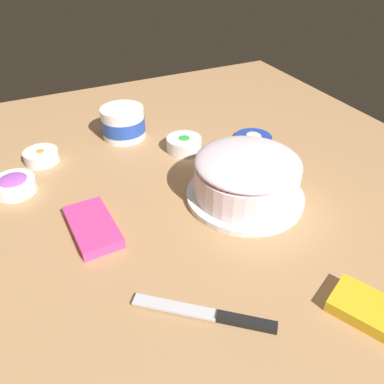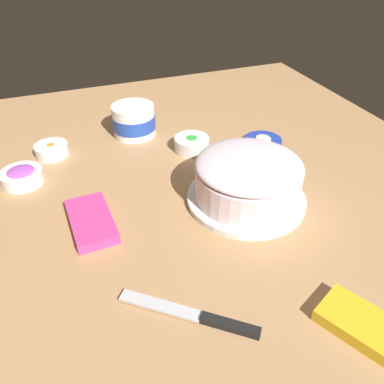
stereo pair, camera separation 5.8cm
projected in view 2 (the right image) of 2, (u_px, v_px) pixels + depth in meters
ground_plane at (163, 207)px, 0.85m from camera, size 1.54×1.54×0.00m
frosted_cake at (248, 181)px, 0.84m from camera, size 0.26×0.26×0.12m
frosting_tub at (134, 120)px, 1.10m from camera, size 0.12×0.12×0.09m
frosting_tub_lid at (263, 140)px, 1.08m from camera, size 0.11×0.11×0.02m
spreading_knife at (201, 317)px, 0.61m from camera, size 0.16×0.19×0.01m
sprinkle_bowl_rainbow at (22, 176)px, 0.92m from camera, size 0.10×0.10×0.04m
sprinkle_bowl_green at (192, 143)px, 1.04m from camera, size 0.09×0.09×0.04m
sprinkle_bowl_orange at (52, 149)px, 1.02m from camera, size 0.09×0.09×0.03m
candy_box_lower at (91, 221)px, 0.80m from camera, size 0.16×0.09×0.02m
candy_box_upper at (366, 327)px, 0.59m from camera, size 0.16×0.13×0.02m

